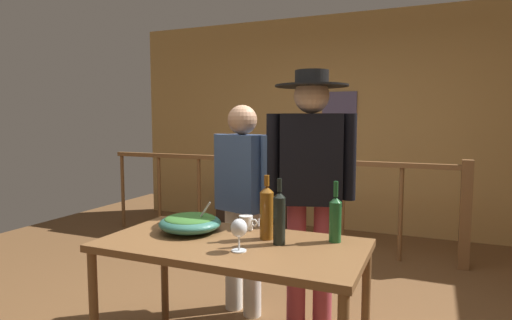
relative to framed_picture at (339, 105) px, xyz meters
name	(u,v)px	position (x,y,z in m)	size (l,w,h in m)	color
back_wall	(357,124)	(0.22, 0.06, -0.23)	(6.21, 0.10, 2.72)	tan
framed_picture	(339,105)	(0.00, 0.00, 0.00)	(0.43, 0.03, 0.33)	slate
stair_railing	(312,189)	(-0.08, -0.98, -0.93)	(4.14, 0.10, 1.04)	brown
tv_console	(253,209)	(-1.06, -0.29, -1.36)	(0.90, 0.40, 0.46)	#38281E
flat_screen_tv	(252,172)	(-1.06, -0.32, -0.87)	(0.56, 0.12, 0.45)	black
serving_table	(232,255)	(0.11, -3.30, -0.92)	(1.45, 0.74, 0.75)	brown
salad_bowl	(190,222)	(-0.21, -3.21, -0.79)	(0.37, 0.37, 0.19)	#337060
wine_glass	(239,229)	(0.22, -3.43, -0.73)	(0.09, 0.09, 0.17)	silver
wine_bottle_green	(335,218)	(0.63, -3.07, -0.72)	(0.07, 0.07, 0.34)	#1E5628
wine_bottle_dark	(279,217)	(0.37, -3.24, -0.70)	(0.07, 0.07, 0.36)	black
wine_bottle_amber	(267,212)	(0.27, -3.17, -0.69)	(0.08, 0.08, 0.36)	brown
mug_white	(246,223)	(0.08, -3.03, -0.81)	(0.12, 0.08, 0.09)	white
person_standing_left	(243,194)	(-0.14, -2.61, -0.71)	(0.52, 0.31, 1.52)	beige
person_standing_right	(311,174)	(0.36, -2.61, -0.54)	(0.57, 0.48, 1.74)	#9E3842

